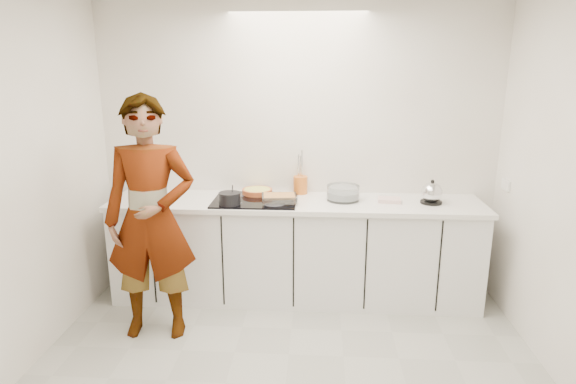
# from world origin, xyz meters

# --- Properties ---
(wall_back) EXTENTS (3.60, 0.00, 2.60)m
(wall_back) POSITION_xyz_m (0.00, 1.60, 1.30)
(wall_back) COLOR white
(wall_back) RESTS_ON ground
(wall_front) EXTENTS (3.60, 0.00, 2.60)m
(wall_front) POSITION_xyz_m (0.00, -1.60, 1.30)
(wall_front) COLOR white
(wall_front) RESTS_ON ground
(base_cabinets) EXTENTS (3.20, 0.58, 0.87)m
(base_cabinets) POSITION_xyz_m (0.00, 1.28, 0.43)
(base_cabinets) COLOR white
(base_cabinets) RESTS_ON floor
(countertop) EXTENTS (3.24, 0.64, 0.04)m
(countertop) POSITION_xyz_m (0.00, 1.28, 0.89)
(countertop) COLOR white
(countertop) RESTS_ON base_cabinets
(hob) EXTENTS (0.72, 0.54, 0.01)m
(hob) POSITION_xyz_m (-0.35, 1.26, 0.92)
(hob) COLOR black
(hob) RESTS_ON countertop
(tart_dish) EXTENTS (0.34, 0.34, 0.04)m
(tart_dish) POSITION_xyz_m (-0.36, 1.45, 0.95)
(tart_dish) COLOR #BF5529
(tart_dish) RESTS_ON hob
(saucepan) EXTENTS (0.20, 0.20, 0.17)m
(saucepan) POSITION_xyz_m (-0.54, 1.09, 0.98)
(saucepan) COLOR black
(saucepan) RESTS_ON hob
(baking_dish) EXTENTS (0.32, 0.25, 0.06)m
(baking_dish) POSITION_xyz_m (-0.14, 1.21, 0.96)
(baking_dish) COLOR silver
(baking_dish) RESTS_ON hob
(mixing_bowl) EXTENTS (0.29, 0.29, 0.13)m
(mixing_bowl) POSITION_xyz_m (0.41, 1.33, 0.97)
(mixing_bowl) COLOR silver
(mixing_bowl) RESTS_ON countertop
(tea_towel) EXTENTS (0.21, 0.16, 0.03)m
(tea_towel) POSITION_xyz_m (0.81, 1.31, 0.93)
(tea_towel) COLOR white
(tea_towel) RESTS_ON countertop
(kettle) EXTENTS (0.23, 0.23, 0.21)m
(kettle) POSITION_xyz_m (1.16, 1.28, 1.00)
(kettle) COLOR black
(kettle) RESTS_ON countertop
(utensil_crock) EXTENTS (0.16, 0.16, 0.16)m
(utensil_crock) POSITION_xyz_m (0.03, 1.54, 0.99)
(utensil_crock) COLOR orange
(utensil_crock) RESTS_ON countertop
(cook) EXTENTS (0.72, 0.51, 1.87)m
(cook) POSITION_xyz_m (-1.06, 0.62, 0.93)
(cook) COLOR white
(cook) RESTS_ON floor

